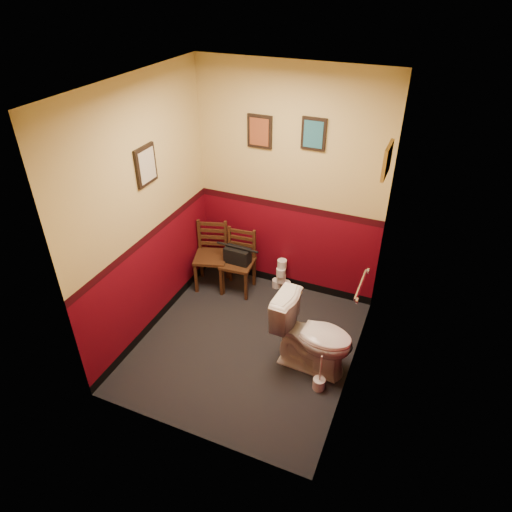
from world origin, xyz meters
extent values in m
cube|color=black|center=(0.00, 0.00, 0.00)|extent=(2.20, 2.40, 0.00)
cube|color=silver|center=(0.00, 0.00, 2.70)|extent=(2.20, 2.40, 0.00)
cube|color=#580611|center=(0.00, 1.20, 1.35)|extent=(2.20, 0.00, 2.70)
cube|color=#580611|center=(0.00, -1.20, 1.35)|extent=(2.20, 0.00, 2.70)
cube|color=#580611|center=(-1.10, 0.00, 1.35)|extent=(0.00, 2.40, 2.70)
cube|color=#580611|center=(1.10, 0.00, 1.35)|extent=(0.00, 2.40, 2.70)
cylinder|color=silver|center=(1.07, 0.25, 0.95)|extent=(0.03, 0.50, 0.03)
cylinder|color=silver|center=(1.09, 0.00, 0.95)|extent=(0.02, 0.06, 0.06)
cylinder|color=silver|center=(1.09, 0.50, 0.95)|extent=(0.02, 0.06, 0.06)
cube|color=black|center=(-0.35, 1.18, 1.95)|extent=(0.28, 0.03, 0.36)
cube|color=brown|center=(-0.35, 1.17, 1.95)|extent=(0.22, 0.01, 0.30)
cube|color=black|center=(0.25, 1.18, 2.00)|extent=(0.26, 0.03, 0.34)
cube|color=#225C6E|center=(0.25, 1.17, 2.00)|extent=(0.20, 0.01, 0.28)
cube|color=black|center=(-1.08, 0.10, 1.85)|extent=(0.03, 0.30, 0.38)
cube|color=#B8AD90|center=(-1.07, 0.10, 1.85)|extent=(0.01, 0.24, 0.31)
cube|color=olive|center=(1.08, 0.60, 2.05)|extent=(0.03, 0.34, 0.28)
cube|color=#B8AD90|center=(1.07, 0.60, 2.05)|extent=(0.01, 0.28, 0.22)
imported|color=white|center=(0.72, -0.01, 0.40)|extent=(0.83, 0.50, 0.79)
cylinder|color=silver|center=(0.88, -0.27, 0.06)|extent=(0.12, 0.12, 0.12)
cylinder|color=silver|center=(0.88, -0.27, 0.26)|extent=(0.02, 0.02, 0.34)
cube|color=#4C2B17|center=(-0.85, 0.83, 0.42)|extent=(0.49, 0.49, 0.04)
cube|color=#4C2B17|center=(-0.96, 0.62, 0.21)|extent=(0.05, 0.05, 0.42)
cube|color=#4C2B17|center=(-1.06, 0.94, 0.21)|extent=(0.05, 0.05, 0.42)
cube|color=#4C2B17|center=(-0.64, 0.72, 0.21)|extent=(0.05, 0.05, 0.42)
cube|color=#4C2B17|center=(-0.74, 1.04, 0.21)|extent=(0.05, 0.05, 0.42)
cube|color=#4C2B17|center=(-1.06, 0.95, 0.63)|extent=(0.05, 0.04, 0.42)
cube|color=#4C2B17|center=(-0.74, 1.05, 0.63)|extent=(0.05, 0.04, 0.42)
cube|color=#4C2B17|center=(-0.90, 1.00, 0.51)|extent=(0.31, 0.12, 0.04)
cube|color=#4C2B17|center=(-0.90, 1.00, 0.60)|extent=(0.31, 0.12, 0.04)
cube|color=#4C2B17|center=(-0.90, 1.00, 0.70)|extent=(0.31, 0.12, 0.04)
cube|color=#4C2B17|center=(-0.90, 1.00, 0.79)|extent=(0.31, 0.12, 0.04)
cube|color=#4C2B17|center=(-0.50, 0.86, 0.40)|extent=(0.40, 0.40, 0.04)
cube|color=#4C2B17|center=(-0.64, 0.69, 0.20)|extent=(0.04, 0.04, 0.40)
cube|color=#4C2B17|center=(-0.67, 1.01, 0.20)|extent=(0.04, 0.04, 0.40)
cube|color=#4C2B17|center=(-0.33, 0.72, 0.20)|extent=(0.04, 0.04, 0.40)
cube|color=#4C2B17|center=(-0.36, 1.03, 0.20)|extent=(0.04, 0.04, 0.40)
cube|color=#4C2B17|center=(-0.67, 1.01, 0.60)|extent=(0.04, 0.03, 0.40)
cube|color=#4C2B17|center=(-0.36, 1.04, 0.60)|extent=(0.04, 0.03, 0.40)
cube|color=#4C2B17|center=(-0.51, 1.02, 0.49)|extent=(0.30, 0.05, 0.04)
cube|color=#4C2B17|center=(-0.51, 1.02, 0.58)|extent=(0.30, 0.05, 0.04)
cube|color=#4C2B17|center=(-0.51, 1.02, 0.66)|extent=(0.30, 0.05, 0.04)
cube|color=#4C2B17|center=(-0.51, 1.02, 0.75)|extent=(0.30, 0.05, 0.04)
cube|color=black|center=(-0.50, 0.86, 0.51)|extent=(0.31, 0.16, 0.19)
cylinder|color=black|center=(-0.50, 0.86, 0.63)|extent=(0.27, 0.04, 0.03)
cylinder|color=silver|center=(-0.08, 1.11, 0.05)|extent=(0.12, 0.12, 0.10)
cylinder|color=silver|center=(0.05, 1.11, 0.05)|extent=(0.12, 0.12, 0.10)
cylinder|color=silver|center=(-0.01, 1.10, 0.16)|extent=(0.12, 0.12, 0.10)
cylinder|color=silver|center=(-0.01, 1.07, 0.26)|extent=(0.12, 0.12, 0.10)
cylinder|color=silver|center=(-0.01, 1.11, 0.37)|extent=(0.12, 0.12, 0.10)
camera|label=1|loc=(1.49, -3.29, 3.51)|focal=32.00mm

